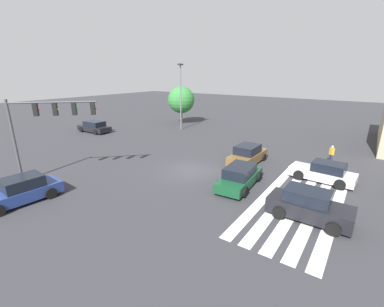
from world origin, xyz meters
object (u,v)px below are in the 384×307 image
Objects in this scene: car_1 at (309,206)px; tree_corner_a at (181,100)px; traffic_signal_mast at (46,120)px; car_4 at (20,191)px; pedestrian at (331,154)px; car_2 at (248,155)px; car_0 at (240,176)px; street_light_pole_a at (181,92)px; car_6 at (94,127)px; car_5 at (324,172)px.

tree_corner_a reaches higher than car_1.
car_4 is at bearing -104.13° from traffic_signal_mast.
tree_corner_a reaches higher than pedestrian.
car_2 is 0.81× the size of tree_corner_a.
car_2 is (6.47, 6.21, -0.04)m from car_1.
car_1 is (-1.74, -4.72, 0.07)m from car_0.
street_light_pole_a is 1.54× the size of tree_corner_a.
tree_corner_a is (11.05, 15.57, 2.84)m from car_2.
car_1 is at bearing 164.33° from car_6.
pedestrian reaches higher than car_4.
car_5 is at bearing -10.78° from traffic_signal_mast.
traffic_signal_mast is 16.30m from car_6.
street_light_pole_a reaches higher than car_5.
car_2 is 21.23m from car_6.
pedestrian is at bearing 92.48° from car_1.
car_2 is (11.36, -9.90, -3.64)m from traffic_signal_mast.
street_light_pole_a is at bearing -163.73° from car_4.
car_6 is 0.84× the size of tree_corner_a.
tree_corner_a is at bearing -24.44° from car_5.
traffic_signal_mast reaches higher than tree_corner_a.
car_1 reaches higher than car_0.
street_light_pole_a is (3.51, 18.80, 4.21)m from pedestrian.
car_2 is 19.30m from tree_corner_a.
car_5 is 21.08m from street_light_pole_a.
car_2 reaches higher than car_6.
car_2 is (4.73, 1.50, 0.03)m from car_0.
pedestrian is (8.78, -4.34, 0.16)m from car_0.
car_1 reaches higher than car_5.
car_2 is 6.02m from car_5.
pedestrian reaches higher than car_5.
car_4 is (-9.58, 9.63, 0.01)m from car_0.
tree_corner_a reaches higher than car_5.
car_4 is at bearing 151.56° from car_2.
car_1 is at bearing 48.19° from pedestrian.
car_2 is at bearing -125.37° from tree_corner_a.
car_5 is (13.77, -14.13, -0.03)m from car_4.
tree_corner_a is at bearing 36.73° from street_light_pole_a.
traffic_signal_mast is 22.30m from pedestrian.
car_2 is at bearing 154.22° from car_4.
car_6 is (4.51, 22.73, -0.00)m from car_0.
pedestrian is 0.28× the size of tree_corner_a.
car_6 is at bearing 90.50° from traffic_signal_mast.
car_4 is (-2.96, -1.77, -3.66)m from traffic_signal_mast.
street_light_pole_a reaches higher than car_0.
traffic_signal_mast is 1.29× the size of car_2.
car_2 is at bearing 177.75° from car_6.
car_1 reaches higher than car_4.
tree_corner_a is at bearing -159.84° from car_4.
car_1 is at bearing 95.97° from car_5.
street_light_pole_a is at bearing 54.20° from traffic_signal_mast.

